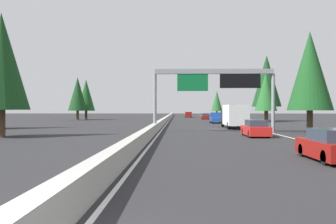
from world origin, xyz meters
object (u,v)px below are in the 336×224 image
(conifer_right_far, at_px, (266,92))
(sign_gantry_overhead, at_px, (216,82))
(conifer_right_mid, at_px, (267,81))
(minivan_mid_left, at_px, (188,114))
(conifer_left_far, at_px, (86,95))
(conifer_left_mid, at_px, (78,94))
(pickup_distant_b, at_px, (216,118))
(box_truck_mid_center, at_px, (234,116))
(conifer_right_near, at_px, (310,71))
(sedan_near_right, at_px, (205,116))
(conifer_right_distant, at_px, (217,101))
(sedan_mid_right, at_px, (331,146))
(sedan_near_center, at_px, (256,129))
(conifer_left_foreground, at_px, (1,62))

(conifer_right_far, bearing_deg, sign_gantry_overhead, 157.94)
(sign_gantry_overhead, bearing_deg, conifer_right_mid, -21.09)
(minivan_mid_left, height_order, conifer_left_far, conifer_left_far)
(conifer_left_mid, bearing_deg, conifer_right_far, -105.32)
(pickup_distant_b, bearing_deg, conifer_left_mid, 59.66)
(sign_gantry_overhead, height_order, conifer_right_mid, conifer_right_mid)
(box_truck_mid_center, bearing_deg, conifer_right_near, -144.19)
(pickup_distant_b, bearing_deg, conifer_right_far, -58.39)
(sign_gantry_overhead, xyz_separation_m, sedan_near_right, (51.04, -2.87, -4.56))
(sedan_near_right, xyz_separation_m, box_truck_mid_center, (-42.95, -0.33, 0.93))
(pickup_distant_b, xyz_separation_m, conifer_right_near, (-26.69, -6.69, 5.37))
(conifer_right_distant, height_order, conifer_left_far, conifer_left_far)
(box_truck_mid_center, xyz_separation_m, conifer_right_distant, (75.08, -5.98, 3.62))
(sedan_mid_right, bearing_deg, box_truck_mid_center, -0.21)
(conifer_right_distant, bearing_deg, conifer_right_mid, -173.19)
(pickup_distant_b, height_order, conifer_right_mid, conifer_right_mid)
(conifer_right_near, xyz_separation_m, conifer_left_mid, (43.92, 36.11, -0.38))
(sedan_near_center, relative_size, box_truck_mid_center, 0.52)
(pickup_distant_b, bearing_deg, minivan_mid_left, 4.37)
(sign_gantry_overhead, bearing_deg, sedan_near_center, -154.84)
(conifer_right_near, bearing_deg, conifer_left_foreground, 103.06)
(conifer_left_foreground, bearing_deg, sedan_near_center, -86.85)
(conifer_left_mid, bearing_deg, sedan_mid_right, -155.18)
(pickup_distant_b, distance_m, conifer_right_far, 13.06)
(conifer_right_far, bearing_deg, conifer_left_foreground, 140.97)
(conifer_right_mid, distance_m, conifer_left_far, 41.27)
(conifer_right_mid, bearing_deg, conifer_left_foreground, 143.31)
(minivan_mid_left, bearing_deg, conifer_left_foreground, 166.93)
(sign_gantry_overhead, relative_size, conifer_right_distant, 1.47)
(minivan_mid_left, xyz_separation_m, conifer_right_distant, (11.37, -9.85, 4.28))
(box_truck_mid_center, distance_m, conifer_right_distant, 75.41)
(sign_gantry_overhead, xyz_separation_m, conifer_left_far, (46.86, 25.60, 0.55))
(conifer_left_far, bearing_deg, conifer_right_far, -110.52)
(sign_gantry_overhead, relative_size, conifer_right_near, 1.23)
(sedan_near_right, distance_m, box_truck_mid_center, 42.96)
(sedan_near_center, distance_m, conifer_left_foreground, 22.67)
(conifer_right_mid, height_order, conifer_left_foreground, conifer_right_mid)
(box_truck_mid_center, distance_m, conifer_left_mid, 46.30)
(sedan_near_right, relative_size, conifer_left_far, 0.46)
(conifer_right_distant, bearing_deg, sedan_near_center, 175.95)
(sign_gantry_overhead, distance_m, conifer_left_foreground, 20.41)
(sign_gantry_overhead, xyz_separation_m, conifer_right_near, (-0.66, -9.51, 1.04))
(minivan_mid_left, height_order, conifer_left_mid, conifer_left_mid)
(box_truck_mid_center, height_order, conifer_right_mid, conifer_right_mid)
(conifer_right_distant, relative_size, conifer_left_foreground, 0.81)
(sign_gantry_overhead, height_order, conifer_left_mid, conifer_left_mid)
(sedan_near_center, bearing_deg, box_truck_mid_center, -1.39)
(conifer_left_foreground, bearing_deg, box_truck_mid_center, -55.34)
(sedan_near_center, bearing_deg, minivan_mid_left, 2.60)
(conifer_right_mid, bearing_deg, sedan_near_center, 165.04)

